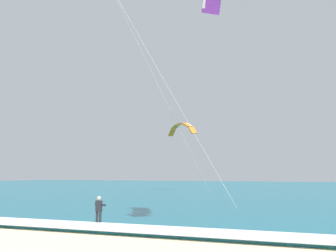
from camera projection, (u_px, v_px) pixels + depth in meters
sea at (264, 189)px, 75.36m from camera, size 200.00×120.00×0.20m
surf_foam at (90, 226)px, 21.07m from camera, size 200.00×2.72×0.04m
surfboard at (98, 226)px, 22.36m from camera, size 0.57×1.44×0.09m
kitesurfer at (99, 210)px, 22.48m from camera, size 0.55×0.55×1.69m
kite_distant at (182, 128)px, 66.25m from camera, size 5.73×3.59×2.08m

